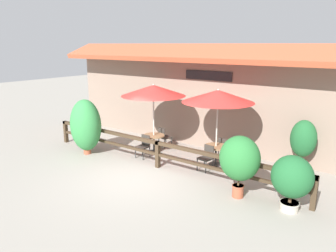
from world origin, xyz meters
TOP-DOWN VIEW (x-y plane):
  - ground_plane at (0.00, 0.00)m, footprint 60.00×60.00m
  - building_facade at (0.00, 4.10)m, footprint 14.28×1.49m
  - patio_railing at (0.00, 1.05)m, footprint 10.40×0.14m
  - patio_umbrella_near at (-1.16, 2.28)m, footprint 2.50×2.50m
  - dining_table_near at (-1.16, 2.28)m, footprint 0.85×0.85m
  - chair_near_streetside at (-1.08, 1.57)m, footprint 0.43×0.43m
  - chair_near_wallside at (-1.20, 3.00)m, footprint 0.51×0.51m
  - patio_umbrella_middle at (1.50, 2.49)m, footprint 2.50×2.50m
  - dining_table_middle at (1.50, 2.49)m, footprint 0.85×0.85m
  - chair_middle_streetside at (1.49, 1.85)m, footprint 0.48×0.48m
  - chair_middle_wallside at (1.53, 3.13)m, footprint 0.48×0.48m
  - potted_plant_small_flowering at (3.24, 0.59)m, footprint 1.14×1.03m
  - potted_plant_entrance_palm at (4.64, 0.68)m, footprint 1.06×0.96m
  - potted_plant_broad_leaf at (-3.15, 0.56)m, footprint 1.25×1.13m
  - potted_plant_tall_tropical at (4.15, 3.55)m, footprint 0.85×0.76m

SIDE VIEW (x-z plane):
  - ground_plane at x=0.00m, z-range 0.00..0.00m
  - chair_near_streetside at x=-1.08m, z-range 0.05..0.91m
  - chair_near_wallside at x=-1.20m, z-range 0.05..0.91m
  - chair_middle_streetside at x=1.49m, z-range 0.05..0.91m
  - chair_middle_wallside at x=1.53m, z-range 0.05..0.91m
  - dining_table_near at x=-1.16m, z-range 0.21..0.92m
  - dining_table_middle at x=1.50m, z-range 0.21..0.92m
  - patio_railing at x=0.00m, z-range 0.22..1.17m
  - potted_plant_entrance_palm at x=4.64m, z-range 0.15..1.64m
  - potted_plant_tall_tropical at x=4.15m, z-range 0.22..2.02m
  - potted_plant_small_flowering at x=3.24m, z-range 0.24..2.02m
  - potted_plant_broad_leaf at x=-3.15m, z-range 0.07..2.23m
  - building_facade at x=0.00m, z-range 0.05..4.28m
  - patio_umbrella_near at x=-1.16m, z-range 1.11..3.85m
  - patio_umbrella_middle at x=1.50m, z-range 1.11..3.85m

